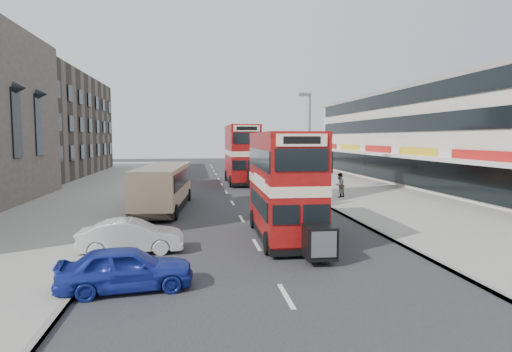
{
  "coord_description": "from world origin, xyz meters",
  "views": [
    {
      "loc": [
        -2.56,
        -15.83,
        4.57
      ],
      "look_at": [
        0.37,
        4.79,
        2.71
      ],
      "focal_mm": 30.19,
      "sensor_mm": 36.0,
      "label": 1
    }
  ],
  "objects_px": {
    "street_lamp": "(309,135)",
    "cyclist": "(275,184)",
    "pedestrian_near": "(340,185)",
    "bus_main": "(284,185)",
    "car_left_near": "(126,268)",
    "car_left_front": "(131,236)",
    "car_right_b": "(284,183)",
    "pedestrian_far": "(297,170)",
    "bus_second": "(242,154)",
    "coach": "(164,186)",
    "car_right_a": "(286,188)"
  },
  "relations": [
    {
      "from": "bus_second",
      "to": "car_right_b",
      "type": "xyz_separation_m",
      "value": [
        3.19,
        -5.18,
        -2.39
      ]
    },
    {
      "from": "street_lamp",
      "to": "bus_second",
      "type": "distance_m",
      "value": 10.09
    },
    {
      "from": "bus_second",
      "to": "car_right_b",
      "type": "relative_size",
      "value": 2.52
    },
    {
      "from": "pedestrian_near",
      "to": "pedestrian_far",
      "type": "relative_size",
      "value": 1.13
    },
    {
      "from": "car_right_b",
      "to": "car_right_a",
      "type": "bearing_deg",
      "value": -9.2
    },
    {
      "from": "car_left_front",
      "to": "bus_second",
      "type": "bearing_deg",
      "value": -17.57
    },
    {
      "from": "bus_main",
      "to": "coach",
      "type": "distance_m",
      "value": 10.71
    },
    {
      "from": "bus_main",
      "to": "pedestrian_far",
      "type": "height_order",
      "value": "bus_main"
    },
    {
      "from": "street_lamp",
      "to": "pedestrian_far",
      "type": "xyz_separation_m",
      "value": [
        2.26,
        13.3,
        -3.82
      ]
    },
    {
      "from": "street_lamp",
      "to": "bus_second",
      "type": "height_order",
      "value": "street_lamp"
    },
    {
      "from": "coach",
      "to": "cyclist",
      "type": "relative_size",
      "value": 4.31
    },
    {
      "from": "bus_main",
      "to": "cyclist",
      "type": "distance_m",
      "value": 15.62
    },
    {
      "from": "bus_main",
      "to": "pedestrian_near",
      "type": "height_order",
      "value": "bus_main"
    },
    {
      "from": "car_right_b",
      "to": "pedestrian_far",
      "type": "height_order",
      "value": "pedestrian_far"
    },
    {
      "from": "bus_main",
      "to": "pedestrian_far",
      "type": "distance_m",
      "value": 29.2
    },
    {
      "from": "car_left_near",
      "to": "car_left_front",
      "type": "distance_m",
      "value": 4.34
    },
    {
      "from": "car_right_a",
      "to": "pedestrian_near",
      "type": "xyz_separation_m",
      "value": [
        3.5,
        -2.65,
        0.44
      ]
    },
    {
      "from": "street_lamp",
      "to": "coach",
      "type": "bearing_deg",
      "value": -151.3
    },
    {
      "from": "bus_second",
      "to": "car_left_front",
      "type": "height_order",
      "value": "bus_second"
    },
    {
      "from": "street_lamp",
      "to": "pedestrian_far",
      "type": "bearing_deg",
      "value": 80.35
    },
    {
      "from": "bus_main",
      "to": "bus_second",
      "type": "height_order",
      "value": "bus_second"
    },
    {
      "from": "car_left_front",
      "to": "pedestrian_far",
      "type": "bearing_deg",
      "value": -26.76
    },
    {
      "from": "car_right_a",
      "to": "car_right_b",
      "type": "height_order",
      "value": "car_right_a"
    },
    {
      "from": "bus_second",
      "to": "pedestrian_near",
      "type": "relative_size",
      "value": 5.52
    },
    {
      "from": "car_right_b",
      "to": "pedestrian_far",
      "type": "relative_size",
      "value": 2.46
    },
    {
      "from": "car_right_b",
      "to": "car_left_front",
      "type": "bearing_deg",
      "value": -26.99
    },
    {
      "from": "bus_main",
      "to": "car_right_a",
      "type": "bearing_deg",
      "value": -101.14
    },
    {
      "from": "car_left_front",
      "to": "car_right_a",
      "type": "bearing_deg",
      "value": -33.09
    },
    {
      "from": "bus_main",
      "to": "car_right_a",
      "type": "relative_size",
      "value": 1.95
    },
    {
      "from": "pedestrian_near",
      "to": "bus_main",
      "type": "bearing_deg",
      "value": 21.98
    },
    {
      "from": "car_right_a",
      "to": "pedestrian_near",
      "type": "height_order",
      "value": "pedestrian_near"
    },
    {
      "from": "car_right_b",
      "to": "pedestrian_far",
      "type": "distance_m",
      "value": 10.25
    },
    {
      "from": "bus_second",
      "to": "pedestrian_near",
      "type": "distance_m",
      "value": 13.69
    },
    {
      "from": "bus_main",
      "to": "street_lamp",
      "type": "bearing_deg",
      "value": -107.67
    },
    {
      "from": "car_left_front",
      "to": "cyclist",
      "type": "xyz_separation_m",
      "value": [
        8.98,
        16.93,
        0.12
      ]
    },
    {
      "from": "pedestrian_near",
      "to": "car_right_a",
      "type": "bearing_deg",
      "value": -75.32
    },
    {
      "from": "coach",
      "to": "car_right_a",
      "type": "height_order",
      "value": "coach"
    },
    {
      "from": "pedestrian_near",
      "to": "car_right_b",
      "type": "bearing_deg",
      "value": -106.5
    },
    {
      "from": "street_lamp",
      "to": "coach",
      "type": "height_order",
      "value": "street_lamp"
    },
    {
      "from": "coach",
      "to": "car_right_b",
      "type": "relative_size",
      "value": 2.47
    },
    {
      "from": "pedestrian_far",
      "to": "car_left_front",
      "type": "bearing_deg",
      "value": -112.7
    },
    {
      "from": "car_left_near",
      "to": "car_left_front",
      "type": "relative_size",
      "value": 0.98
    },
    {
      "from": "street_lamp",
      "to": "cyclist",
      "type": "relative_size",
      "value": 3.52
    },
    {
      "from": "pedestrian_near",
      "to": "cyclist",
      "type": "distance_m",
      "value": 5.59
    },
    {
      "from": "car_right_b",
      "to": "pedestrian_near",
      "type": "bearing_deg",
      "value": 21.87
    },
    {
      "from": "bus_main",
      "to": "car_left_front",
      "type": "height_order",
      "value": "bus_main"
    },
    {
      "from": "car_right_b",
      "to": "cyclist",
      "type": "height_order",
      "value": "cyclist"
    },
    {
      "from": "street_lamp",
      "to": "pedestrian_near",
      "type": "xyz_separation_m",
      "value": [
        1.52,
        -3.31,
        -3.71
      ]
    },
    {
      "from": "bus_second",
      "to": "car_right_a",
      "type": "bearing_deg",
      "value": 104.68
    },
    {
      "from": "coach",
      "to": "car_left_front",
      "type": "bearing_deg",
      "value": -88.09
    }
  ]
}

